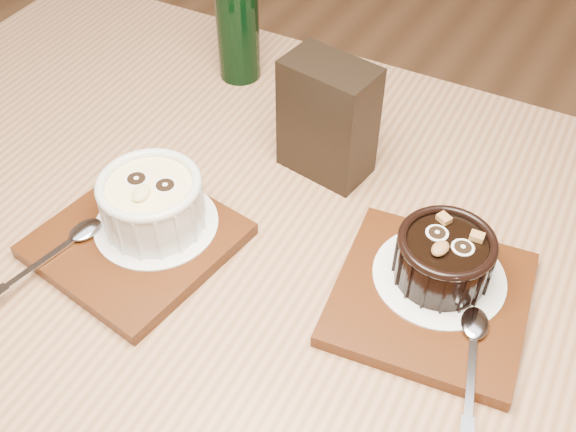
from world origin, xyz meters
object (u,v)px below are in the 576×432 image
Objects in this scene: ramekin_dark at (444,256)px; ramekin_white at (152,201)px; tray_right at (430,298)px; condiment_stand at (328,119)px; table at (274,319)px; green_bottle at (237,21)px; tray_left at (137,240)px.

ramekin_white is at bearing -153.05° from ramekin_dark.
tray_right is (0.28, 0.06, -0.04)m from ramekin_white.
tray_right is at bearing -34.11° from condiment_stand.
ramekin_dark is 0.67× the size of condiment_stand.
tray_right is (0.15, 0.04, 0.10)m from table.
condiment_stand is (0.10, 0.19, 0.02)m from ramekin_white.
green_bottle reaches higher than tray_right.
ramekin_white is (0.01, 0.02, 0.04)m from tray_left.
table is 0.21m from ramekin_dark.
table is 0.18m from tray_left.
table is 6.91× the size of tray_left.
tray_right is (0.29, 0.09, 0.00)m from tray_left.
green_bottle is at bearing 104.52° from tray_left.
condiment_stand reaches higher than table.
ramekin_white is 0.76× the size of condiment_stand.
condiment_stand reaches higher than ramekin_white.
tray_right reaches higher than table.
table is 11.67× the size of ramekin_white.
tray_left reaches higher than table.
ramekin_dark is (0.28, 0.09, -0.00)m from ramekin_white.
table is at bearing -147.74° from ramekin_dark.
condiment_stand is at bearing 145.89° from tray_right.
condiment_stand is at bearing 48.38° from ramekin_white.
tray_left is 1.69× the size of ramekin_white.
ramekin_dark is at bearing 22.27° from table.
ramekin_dark is at bearing -29.20° from green_bottle.
green_bottle is at bearing 148.28° from tray_right.
tray_left is 0.86× the size of green_bottle.
green_bottle is (-0.19, 0.11, 0.01)m from condiment_stand.
table is 0.19m from tray_right.
tray_right is at bearing -0.67° from ramekin_white.
green_bottle is (-0.08, 0.32, 0.07)m from tray_left.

